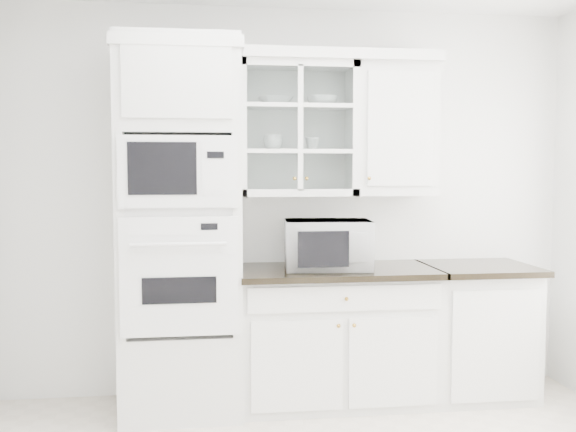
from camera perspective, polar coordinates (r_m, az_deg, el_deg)
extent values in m
cube|color=white|center=(4.54, 0.12, 1.27)|extent=(4.00, 0.02, 2.70)
cube|color=silver|center=(4.20, -9.50, -1.08)|extent=(0.76, 0.65, 2.40)
cube|color=white|center=(3.90, -9.63, -5.33)|extent=(0.70, 0.03, 0.72)
cube|color=black|center=(3.90, -9.63, -6.53)|extent=(0.44, 0.01, 0.16)
cube|color=white|center=(3.85, -9.75, 3.89)|extent=(0.70, 0.03, 0.43)
cube|color=black|center=(3.83, -11.11, 4.17)|extent=(0.40, 0.01, 0.31)
cube|color=silver|center=(4.44, 4.27, -10.71)|extent=(1.30, 0.60, 0.88)
cube|color=black|center=(4.31, 4.40, -4.91)|extent=(1.32, 0.67, 0.04)
cube|color=silver|center=(4.74, 16.37, -9.91)|extent=(0.70, 0.60, 0.88)
cube|color=black|center=(4.62, 16.66, -4.46)|extent=(0.72, 0.67, 0.04)
cube|color=silver|center=(4.39, 0.78, 7.70)|extent=(0.80, 0.33, 0.90)
cube|color=silver|center=(4.39, 0.78, 5.74)|extent=(0.74, 0.29, 0.02)
cube|color=silver|center=(4.40, 0.79, 9.65)|extent=(0.74, 0.29, 0.02)
cube|color=silver|center=(4.54, 9.32, 7.53)|extent=(0.55, 0.33, 0.90)
cube|color=white|center=(4.41, -0.55, 14.03)|extent=(2.14, 0.38, 0.07)
imported|color=white|center=(4.27, 3.53, -2.52)|extent=(0.60, 0.51, 0.33)
imported|color=white|center=(4.37, -1.09, 10.19)|extent=(0.26, 0.26, 0.06)
imported|color=white|center=(4.44, 3.04, 10.16)|extent=(0.26, 0.26, 0.07)
imported|color=white|center=(4.38, -1.33, 6.54)|extent=(0.15, 0.15, 0.10)
imported|color=white|center=(4.41, 2.17, 6.43)|extent=(0.11, 0.11, 0.09)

